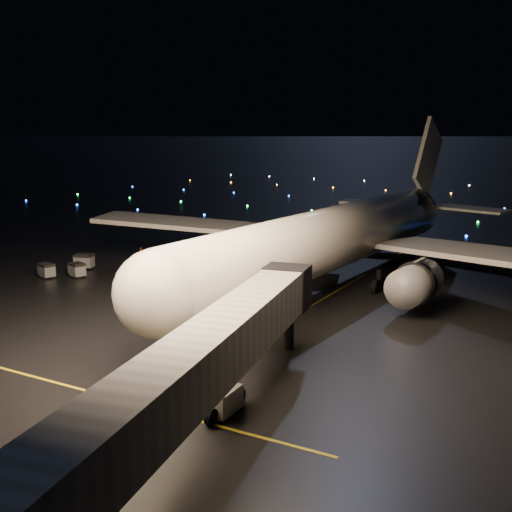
# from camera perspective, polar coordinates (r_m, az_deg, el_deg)

# --- Properties ---
(lane_centre) EXTENTS (0.25, 80.00, 0.02)m
(lane_centre) POSITION_cam_1_polar(r_m,az_deg,el_deg) (61.00, 4.83, -4.49)
(lane_centre) COLOR gold
(lane_centre) RESTS_ON ground
(airliner) EXTENTS (67.31, 64.36, 17.95)m
(airliner) POSITION_cam_1_polar(r_m,az_deg,el_deg) (68.88, 8.19, 4.89)
(airliner) COLOR silver
(airliner) RESTS_ON ground
(pushback_tug) EXTENTS (4.64, 2.49, 2.19)m
(pushback_tug) POSITION_cam_1_polar(r_m,az_deg,el_deg) (39.67, -4.94, -11.84)
(pushback_tug) COLOR silver
(pushback_tug) RESTS_ON ground
(belt_loader) EXTENTS (6.78, 2.79, 3.19)m
(belt_loader) POSITION_cam_1_polar(r_m,az_deg,el_deg) (54.76, -2.48, -4.60)
(belt_loader) COLOR silver
(belt_loader) RESTS_ON ground
(crew_c) EXTENTS (0.86, 1.07, 1.70)m
(crew_c) POSITION_cam_1_polar(r_m,az_deg,el_deg) (69.04, -10.56, -2.03)
(crew_c) COLOR orange
(crew_c) RESTS_ON ground
(safety_cone_0) EXTENTS (0.40, 0.40, 0.45)m
(safety_cone_0) POSITION_cam_1_polar(r_m,az_deg,el_deg) (67.02, 1.49, -2.79)
(safety_cone_0) COLOR orange
(safety_cone_0) RESTS_ON ground
(safety_cone_1) EXTENTS (0.54, 0.54, 0.55)m
(safety_cone_1) POSITION_cam_1_polar(r_m,az_deg,el_deg) (70.01, 0.98, -2.13)
(safety_cone_1) COLOR orange
(safety_cone_1) RESTS_ON ground
(safety_cone_2) EXTENTS (0.53, 0.53, 0.47)m
(safety_cone_2) POSITION_cam_1_polar(r_m,az_deg,el_deg) (70.40, -4.20, -2.11)
(safety_cone_2) COLOR orange
(safety_cone_2) RESTS_ON ground
(safety_cone_3) EXTENTS (0.62, 0.62, 0.55)m
(safety_cone_3) POSITION_cam_1_polar(r_m,az_deg,el_deg) (89.16, -10.19, 0.67)
(safety_cone_3) COLOR orange
(safety_cone_3) RESTS_ON ground
(taxiway_lights) EXTENTS (164.00, 92.00, 0.36)m
(taxiway_lights) POSITION_cam_1_polar(r_m,az_deg,el_deg) (149.83, 15.22, 4.76)
(taxiway_lights) COLOR black
(taxiway_lights) RESTS_ON ground
(baggage_cart_0) EXTENTS (2.20, 1.85, 1.60)m
(baggage_cart_0) POSITION_cam_1_polar(r_m,az_deg,el_deg) (75.09, -15.63, -1.21)
(baggage_cart_0) COLOR gray
(baggage_cart_0) RESTS_ON ground
(baggage_cart_1) EXTENTS (2.49, 2.12, 1.79)m
(baggage_cart_1) POSITION_cam_1_polar(r_m,az_deg,el_deg) (79.15, -15.03, -0.46)
(baggage_cart_1) COLOR gray
(baggage_cart_1) RESTS_ON ground
(baggage_cart_2) EXTENTS (2.18, 1.81, 1.59)m
(baggage_cart_2) POSITION_cam_1_polar(r_m,az_deg,el_deg) (75.78, -18.13, -1.24)
(baggage_cart_2) COLOR gray
(baggage_cart_2) RESTS_ON ground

